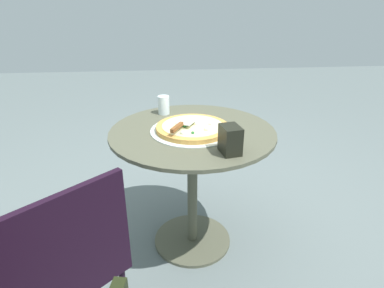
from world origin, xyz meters
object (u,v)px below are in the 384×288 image
object	(u,v)px
pizza_on_tray	(192,128)
pizza_server	(181,124)
patio_chair_far	(56,264)
patio_table	(192,162)
napkin_dispenser	(230,140)
drinking_cup	(164,105)

from	to	relation	value
pizza_on_tray	pizza_server	distance (m)	0.08
pizza_server	patio_chair_far	size ratio (longest dim) A/B	0.25
patio_table	napkin_dispenser	xyz separation A→B (m)	(-0.14, 0.28, 0.25)
patio_table	pizza_server	world-z (taller)	pizza_server
pizza_on_tray	napkin_dispenser	distance (m)	0.31
pizza_server	drinking_cup	size ratio (longest dim) A/B	1.98
pizza_server	pizza_on_tray	bearing A→B (deg)	-141.70
pizza_server	napkin_dispenser	distance (m)	0.30
pizza_on_tray	napkin_dispenser	world-z (taller)	napkin_dispenser
patio_table	drinking_cup	size ratio (longest dim) A/B	8.07
drinking_cup	patio_table	bearing A→B (deg)	117.83
napkin_dispenser	patio_chair_far	world-z (taller)	napkin_dispenser
patio_table	drinking_cup	bearing A→B (deg)	-62.17
drinking_cup	patio_chair_far	world-z (taller)	patio_chair_far
drinking_cup	pizza_on_tray	bearing A→B (deg)	116.51
patio_table	patio_chair_far	xyz separation A→B (m)	(0.53, 0.64, -0.04)
drinking_cup	napkin_dispenser	size ratio (longest dim) A/B	0.85
pizza_on_tray	patio_chair_far	world-z (taller)	patio_chair_far
pizza_on_tray	patio_chair_far	xyz separation A→B (m)	(0.53, 0.63, -0.24)
pizza_server	napkin_dispenser	world-z (taller)	napkin_dispenser
pizza_server	napkin_dispenser	size ratio (longest dim) A/B	1.69
pizza_on_tray	pizza_server	bearing A→B (deg)	38.30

